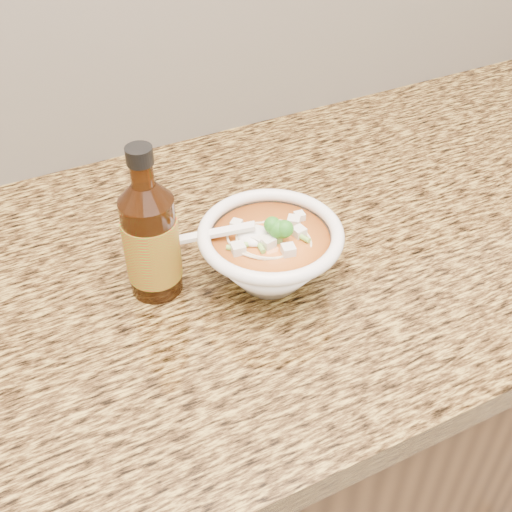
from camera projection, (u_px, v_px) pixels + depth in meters
name	position (u px, v px, depth m)	size (l,w,h in m)	color
cabinet	(218.00, 457.00, 1.16)	(4.00, 0.65, 0.86)	#35210F
counter_slab	(205.00, 274.00, 0.86)	(4.00, 0.68, 0.04)	#A98B3E
soup_bowl	(270.00, 254.00, 0.80)	(0.20, 0.18, 0.10)	white
hot_sauce_bottle	(151.00, 240.00, 0.77)	(0.08, 0.08, 0.20)	#3A1A07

